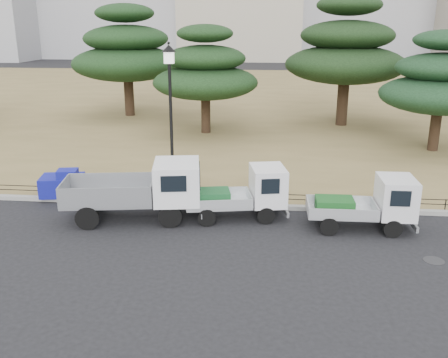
# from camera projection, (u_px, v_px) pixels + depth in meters

# --- Properties ---
(ground) EXTENTS (220.00, 220.00, 0.00)m
(ground) POSITION_uv_depth(u_px,v_px,m) (218.00, 235.00, 16.34)
(ground) COLOR black
(lawn) EXTENTS (120.00, 56.00, 0.15)m
(lawn) POSITION_uv_depth(u_px,v_px,m) (256.00, 98.00, 45.36)
(lawn) COLOR olive
(lawn) RESTS_ON ground
(curb) EXTENTS (120.00, 0.25, 0.16)m
(curb) POSITION_uv_depth(u_px,v_px,m) (226.00, 205.00, 18.78)
(curb) COLOR gray
(curb) RESTS_ON ground
(truck_large) EXTENTS (4.93, 2.56, 2.05)m
(truck_large) POSITION_uv_depth(u_px,v_px,m) (141.00, 188.00, 17.37)
(truck_large) COLOR black
(truck_large) RESTS_ON ground
(truck_kei_front) EXTENTS (3.69, 2.12, 1.84)m
(truck_kei_front) POSITION_uv_depth(u_px,v_px,m) (244.00, 193.00, 17.55)
(truck_kei_front) COLOR black
(truck_kei_front) RESTS_ON ground
(truck_kei_rear) EXTENTS (3.48, 1.56, 1.81)m
(truck_kei_rear) POSITION_uv_depth(u_px,v_px,m) (369.00, 204.00, 16.57)
(truck_kei_rear) COLOR black
(truck_kei_rear) RESTS_ON ground
(street_lamp) EXTENTS (0.52, 0.52, 5.76)m
(street_lamp) POSITION_uv_depth(u_px,v_px,m) (170.00, 98.00, 18.08)
(street_lamp) COLOR black
(street_lamp) RESTS_ON lawn
(pipe_fence) EXTENTS (38.00, 0.04, 0.40)m
(pipe_fence) POSITION_uv_depth(u_px,v_px,m) (226.00, 195.00, 18.82)
(pipe_fence) COLOR black
(pipe_fence) RESTS_ON lawn
(tarp_pile) EXTENTS (1.80, 1.46, 1.07)m
(tarp_pile) POSITION_uv_depth(u_px,v_px,m) (63.00, 184.00, 19.61)
(tarp_pile) COLOR #14189D
(tarp_pile) RESTS_ON lawn
(manhole) EXTENTS (0.60, 0.60, 0.01)m
(manhole) POSITION_uv_depth(u_px,v_px,m) (434.00, 261.00, 14.56)
(manhole) COLOR #2D2D30
(manhole) RESTS_ON ground
(pine_west_near) EXTENTS (7.82, 7.82, 7.82)m
(pine_west_near) POSITION_uv_depth(u_px,v_px,m) (127.00, 52.00, 35.34)
(pine_west_near) COLOR black
(pine_west_near) RESTS_ON lawn
(pine_center_left) EXTENTS (6.34, 6.34, 6.45)m
(pine_center_left) POSITION_uv_depth(u_px,v_px,m) (205.00, 71.00, 29.80)
(pine_center_left) COLOR black
(pine_center_left) RESTS_ON lawn
(pine_center_right) EXTENTS (7.74, 7.74, 8.21)m
(pine_center_right) POSITION_uv_depth(u_px,v_px,m) (346.00, 51.00, 31.83)
(pine_center_right) COLOR black
(pine_center_right) RESTS_ON lawn
(pine_east_near) EXTENTS (6.13, 6.13, 6.19)m
(pine_east_near) POSITION_uv_depth(u_px,v_px,m) (441.00, 82.00, 25.54)
(pine_east_near) COLOR black
(pine_east_near) RESTS_ON lawn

